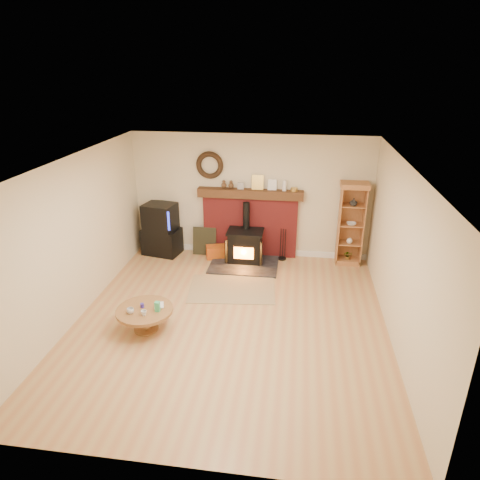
# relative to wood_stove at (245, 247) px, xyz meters

# --- Properties ---
(ground) EXTENTS (5.50, 5.50, 0.00)m
(ground) POSITION_rel_wood_stove_xyz_m (0.05, -2.27, -0.34)
(ground) COLOR #B4794B
(ground) RESTS_ON ground
(room_shell) EXTENTS (5.02, 5.52, 2.61)m
(room_shell) POSITION_rel_wood_stove_xyz_m (0.04, -2.18, 1.38)
(room_shell) COLOR beige
(room_shell) RESTS_ON ground
(chimney_breast) EXTENTS (2.20, 0.22, 1.78)m
(chimney_breast) POSITION_rel_wood_stove_xyz_m (0.06, 0.40, 0.47)
(chimney_breast) COLOR maroon
(chimney_breast) RESTS_ON ground
(wood_stove) EXTENTS (1.40, 1.00, 1.25)m
(wood_stove) POSITION_rel_wood_stove_xyz_m (0.00, 0.00, 0.00)
(wood_stove) COLOR black
(wood_stove) RESTS_ON ground
(area_rug) EXTENTS (1.68, 1.24, 0.01)m
(area_rug) POSITION_rel_wood_stove_xyz_m (-0.08, -1.20, -0.33)
(area_rug) COLOR brown
(area_rug) RESTS_ON ground
(tv_unit) EXTENTS (0.87, 0.68, 1.13)m
(tv_unit) POSITION_rel_wood_stove_xyz_m (-1.86, 0.20, 0.21)
(tv_unit) COLOR black
(tv_unit) RESTS_ON ground
(curio_cabinet) EXTENTS (0.56, 0.40, 1.73)m
(curio_cabinet) POSITION_rel_wood_stove_xyz_m (2.14, 0.28, 0.54)
(curio_cabinet) COLOR #955E31
(curio_cabinet) RESTS_ON ground
(firelog_box) EXTENTS (0.49, 0.38, 0.27)m
(firelog_box) POSITION_rel_wood_stove_xyz_m (-0.64, 0.13, -0.20)
(firelog_box) COLOR #C68815
(firelog_box) RESTS_ON ground
(leaning_painting) EXTENTS (0.51, 0.14, 0.61)m
(leaning_painting) POSITION_rel_wood_stove_xyz_m (-0.93, 0.28, -0.03)
(leaning_painting) COLOR black
(leaning_painting) RESTS_ON ground
(fire_tools) EXTENTS (0.16, 0.16, 0.70)m
(fire_tools) POSITION_rel_wood_stove_xyz_m (0.78, 0.23, -0.20)
(fire_tools) COLOR black
(fire_tools) RESTS_ON ground
(coffee_table) EXTENTS (0.88, 0.88, 0.54)m
(coffee_table) POSITION_rel_wood_stove_xyz_m (-1.22, -2.68, -0.03)
(coffee_table) COLOR brown
(coffee_table) RESTS_ON ground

